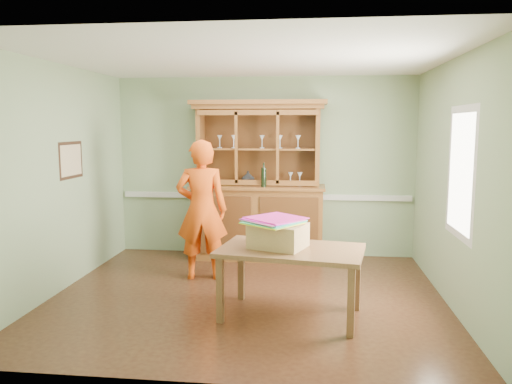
# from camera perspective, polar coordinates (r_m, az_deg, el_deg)

# --- Properties ---
(floor) EXTENTS (4.50, 4.50, 0.00)m
(floor) POSITION_cam_1_polar(r_m,az_deg,el_deg) (5.94, -1.00, -11.82)
(floor) COLOR #4C2C18
(floor) RESTS_ON ground
(ceiling) EXTENTS (4.50, 4.50, 0.00)m
(ceiling) POSITION_cam_1_polar(r_m,az_deg,el_deg) (5.65, -1.07, 14.99)
(ceiling) COLOR white
(ceiling) RESTS_ON wall_back
(wall_back) EXTENTS (4.50, 0.00, 4.50)m
(wall_back) POSITION_cam_1_polar(r_m,az_deg,el_deg) (7.61, 0.96, 2.90)
(wall_back) COLOR #89A37A
(wall_back) RESTS_ON floor
(wall_left) EXTENTS (0.00, 4.00, 4.00)m
(wall_left) POSITION_cam_1_polar(r_m,az_deg,el_deg) (6.34, -21.65, 1.41)
(wall_left) COLOR #89A37A
(wall_left) RESTS_ON floor
(wall_right) EXTENTS (0.00, 4.00, 4.00)m
(wall_right) POSITION_cam_1_polar(r_m,az_deg,el_deg) (5.79, 21.64, 0.87)
(wall_right) COLOR #89A37A
(wall_right) RESTS_ON floor
(wall_front) EXTENTS (4.50, 0.00, 4.50)m
(wall_front) POSITION_cam_1_polar(r_m,az_deg,el_deg) (3.68, -5.15, -2.19)
(wall_front) COLOR #89A37A
(wall_front) RESTS_ON floor
(chair_rail) EXTENTS (4.41, 0.05, 0.08)m
(chair_rail) POSITION_cam_1_polar(r_m,az_deg,el_deg) (7.64, 0.93, -0.49)
(chair_rail) COLOR silver
(chair_rail) RESTS_ON wall_back
(framed_map) EXTENTS (0.03, 0.60, 0.46)m
(framed_map) POSITION_cam_1_polar(r_m,az_deg,el_deg) (6.58, -20.35, 3.43)
(framed_map) COLOR #362115
(framed_map) RESTS_ON wall_left
(window_panel) EXTENTS (0.03, 0.96, 1.36)m
(window_panel) POSITION_cam_1_polar(r_m,az_deg,el_deg) (5.48, 22.31, 2.07)
(window_panel) COLOR silver
(window_panel) RESTS_ON wall_right
(china_hutch) EXTENTS (1.99, 0.66, 2.34)m
(china_hutch) POSITION_cam_1_polar(r_m,az_deg,el_deg) (7.42, 0.22, -1.36)
(china_hutch) COLOR brown
(china_hutch) RESTS_ON floor
(dining_table) EXTENTS (1.57, 1.09, 0.73)m
(dining_table) POSITION_cam_1_polar(r_m,az_deg,el_deg) (5.18, 4.02, -7.34)
(dining_table) COLOR brown
(dining_table) RESTS_ON floor
(cardboard_box) EXTENTS (0.65, 0.58, 0.25)m
(cardboard_box) POSITION_cam_1_polar(r_m,az_deg,el_deg) (5.16, 2.55, -4.98)
(cardboard_box) COLOR tan
(cardboard_box) RESTS_ON dining_table
(kite_stack) EXTENTS (0.69, 0.69, 0.06)m
(kite_stack) POSITION_cam_1_polar(r_m,az_deg,el_deg) (5.11, 2.15, -3.32)
(kite_stack) COLOR #E27B6B
(kite_stack) RESTS_ON cardboard_box
(person) EXTENTS (0.71, 0.51, 1.80)m
(person) POSITION_cam_1_polar(r_m,az_deg,el_deg) (6.44, -6.21, -2.05)
(person) COLOR #E84D0E
(person) RESTS_ON floor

